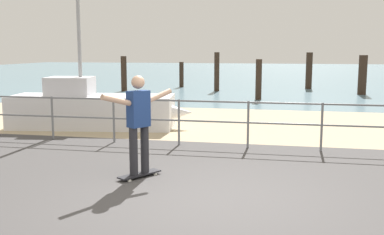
# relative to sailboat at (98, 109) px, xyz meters

# --- Properties ---
(ground_plane) EXTENTS (24.00, 10.00, 0.04)m
(ground_plane) POSITION_rel_sailboat_xyz_m (4.01, -6.41, -0.52)
(ground_plane) COLOR #474444
(ground_plane) RESTS_ON ground
(beach_strip) EXTENTS (24.00, 6.00, 0.04)m
(beach_strip) POSITION_rel_sailboat_xyz_m (4.01, 1.59, -0.52)
(beach_strip) COLOR tan
(beach_strip) RESTS_ON ground
(sea_surface) EXTENTS (72.00, 50.00, 0.04)m
(sea_surface) POSITION_rel_sailboat_xyz_m (4.01, 29.59, -0.52)
(sea_surface) COLOR slate
(sea_surface) RESTS_ON ground
(railing_fence) EXTENTS (10.84, 0.05, 1.05)m
(railing_fence) POSITION_rel_sailboat_xyz_m (1.93, -1.81, 0.18)
(railing_fence) COLOR slate
(railing_fence) RESTS_ON ground
(sailboat) EXTENTS (5.05, 2.01, 4.61)m
(sailboat) POSITION_rel_sailboat_xyz_m (0.00, 0.00, 0.00)
(sailboat) COLOR silver
(sailboat) RESTS_ON ground
(skateboard) EXTENTS (0.60, 0.78, 0.08)m
(skateboard) POSITION_rel_sailboat_xyz_m (2.66, -4.48, -0.45)
(skateboard) COLOR black
(skateboard) RESTS_ON ground
(skateboarder) EXTENTS (0.85, 1.27, 1.65)m
(skateboarder) POSITION_rel_sailboat_xyz_m (2.66, -4.48, 0.50)
(skateboarder) COLOR #26262B
(skateboarder) RESTS_ON skateboard
(groyne_post_0) EXTENTS (0.29, 0.29, 1.78)m
(groyne_post_0) POSITION_rel_sailboat_xyz_m (-3.06, 10.40, 0.37)
(groyne_post_0) COLOR #332319
(groyne_post_0) RESTS_ON ground
(groyne_post_1) EXTENTS (0.24, 0.24, 1.42)m
(groyne_post_1) POSITION_rel_sailboat_xyz_m (-0.75, 13.35, 0.19)
(groyne_post_1) COLOR #332319
(groyne_post_1) RESTS_ON ground
(groyne_post_2) EXTENTS (0.26, 0.26, 1.98)m
(groyne_post_2) POSITION_rel_sailboat_xyz_m (1.56, 11.28, 0.47)
(groyne_post_2) COLOR #332319
(groyne_post_2) RESTS_ON ground
(groyne_post_3) EXTENTS (0.26, 0.26, 1.72)m
(groyne_post_3) POSITION_rel_sailboat_xyz_m (3.87, 7.85, 0.34)
(groyne_post_3) COLOR #332319
(groyne_post_3) RESTS_ON ground
(groyne_post_4) EXTENTS (0.34, 0.34, 1.96)m
(groyne_post_4) POSITION_rel_sailboat_xyz_m (6.18, 13.68, 0.46)
(groyne_post_4) COLOR #332319
(groyne_post_4) RESTS_ON ground
(groyne_post_5) EXTENTS (0.39, 0.39, 1.86)m
(groyne_post_5) POSITION_rel_sailboat_xyz_m (8.49, 10.94, 0.41)
(groyne_post_5) COLOR #332319
(groyne_post_5) RESTS_ON ground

